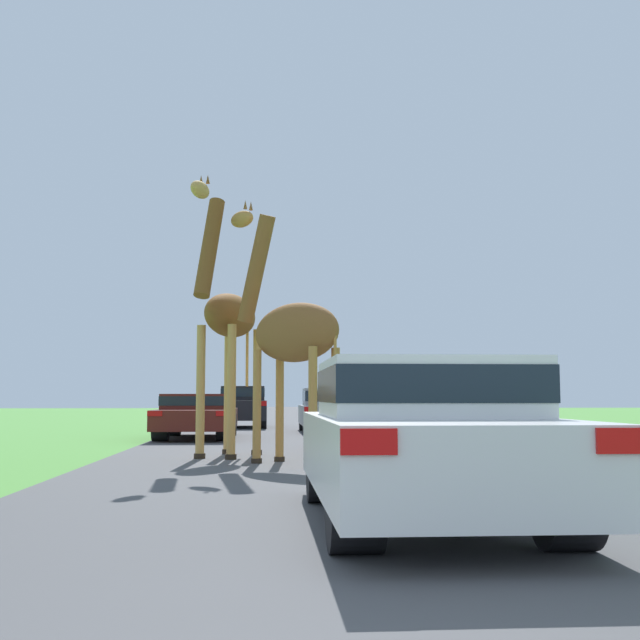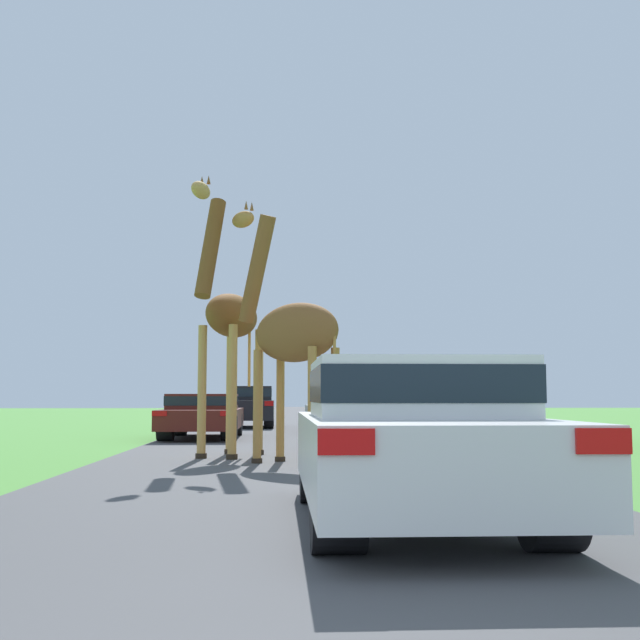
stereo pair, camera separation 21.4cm
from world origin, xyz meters
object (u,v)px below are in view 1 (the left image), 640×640
car_far_ahead (399,415)px  car_verge_right (331,409)px  car_queue_left (197,414)px  car_lead_maroon (423,435)px  giraffe_companion (227,320)px  car_queue_right (243,405)px  giraffe_near_road (290,331)px

car_far_ahead → car_verge_right: 8.10m
car_far_ahead → car_verge_right: bearing=95.8°
car_verge_right → car_queue_left: bearing=-138.7°
car_lead_maroon → car_queue_left: (-3.23, 14.76, -0.11)m
giraffe_companion → car_verge_right: size_ratio=1.22×
giraffe_companion → car_queue_right: size_ratio=1.24×
car_lead_maroon → car_far_ahead: bearing=81.7°
giraffe_near_road → car_queue_left: (-2.22, 8.55, -1.56)m
giraffe_companion → car_queue_right: (-0.08, 14.60, -1.75)m
car_lead_maroon → car_verge_right: (0.66, 18.18, -0.04)m
giraffe_companion → car_lead_maroon: giraffe_companion is taller
car_queue_right → car_far_ahead: bearing=-73.3°
car_verge_right → car_queue_right: bearing=124.0°
giraffe_companion → car_queue_left: 7.26m
car_queue_right → car_lead_maroon: bearing=-84.4°
giraffe_companion → car_far_ahead: size_ratio=1.09×
giraffe_near_road → car_verge_right: size_ratio=1.12×
car_queue_left → giraffe_companion: bearing=-80.9°
car_queue_right → giraffe_near_road: bearing=-85.8°
giraffe_companion → car_queue_left: (-1.10, 6.93, -1.89)m
car_queue_right → car_verge_right: car_queue_right is taller
giraffe_near_road → car_queue_left: size_ratio=0.96×
giraffe_near_road → giraffe_companion: 2.00m
giraffe_companion → car_far_ahead: 4.65m
car_queue_left → car_verge_right: car_verge_right is taller
giraffe_near_road → car_queue_left: giraffe_near_road is taller
giraffe_near_road → giraffe_companion: giraffe_companion is taller
giraffe_companion → car_queue_right: 14.71m
car_queue_left → car_verge_right: bearing=41.3°
giraffe_near_road → car_queue_right: 16.33m
car_far_ahead → car_verge_right: size_ratio=1.12×
car_queue_left → car_verge_right: size_ratio=1.17×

